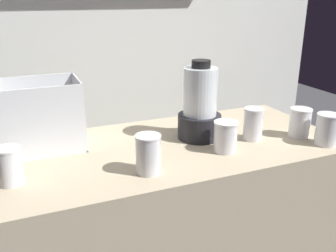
{
  "coord_description": "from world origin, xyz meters",
  "views": [
    {
      "loc": [
        -0.52,
        -1.24,
        1.46
      ],
      "look_at": [
        0.0,
        0.0,
        0.98
      ],
      "focal_mm": 39.49,
      "sensor_mm": 36.0,
      "label": 1
    }
  ],
  "objects_px": {
    "juice_cup_carrot_far_right": "(300,124)",
    "juice_cup_beet_rightmost": "(327,130)",
    "carrot_display_bin": "(37,128)",
    "juice_cup_orange_left": "(148,156)",
    "juice_cup_beet_far_left": "(10,167)",
    "juice_cup_pomegranate_right": "(253,126)",
    "juice_cup_orange_middle": "(225,138)",
    "blender_pitcher": "(200,107)"
  },
  "relations": [
    {
      "from": "juice_cup_beet_far_left",
      "to": "juice_cup_carrot_far_right",
      "type": "distance_m",
      "value": 1.12
    },
    {
      "from": "juice_cup_orange_left",
      "to": "juice_cup_pomegranate_right",
      "type": "xyz_separation_m",
      "value": [
        0.49,
        0.12,
        -0.0
      ]
    },
    {
      "from": "juice_cup_orange_left",
      "to": "juice_cup_beet_rightmost",
      "type": "relative_size",
      "value": 1.06
    },
    {
      "from": "juice_cup_orange_middle",
      "to": "juice_cup_beet_rightmost",
      "type": "relative_size",
      "value": 0.94
    },
    {
      "from": "carrot_display_bin",
      "to": "juice_cup_beet_rightmost",
      "type": "height_order",
      "value": "carrot_display_bin"
    },
    {
      "from": "juice_cup_orange_left",
      "to": "juice_cup_orange_middle",
      "type": "distance_m",
      "value": 0.33
    },
    {
      "from": "juice_cup_beet_far_left",
      "to": "juice_cup_orange_middle",
      "type": "height_order",
      "value": "juice_cup_beet_far_left"
    },
    {
      "from": "juice_cup_pomegranate_right",
      "to": "juice_cup_orange_left",
      "type": "bearing_deg",
      "value": -166.44
    },
    {
      "from": "juice_cup_orange_middle",
      "to": "juice_cup_pomegranate_right",
      "type": "bearing_deg",
      "value": 20.54
    },
    {
      "from": "carrot_display_bin",
      "to": "juice_cup_pomegranate_right",
      "type": "bearing_deg",
      "value": -16.19
    },
    {
      "from": "carrot_display_bin",
      "to": "blender_pitcher",
      "type": "xyz_separation_m",
      "value": [
        0.62,
        -0.13,
        0.05
      ]
    },
    {
      "from": "juice_cup_orange_left",
      "to": "juice_cup_carrot_far_right",
      "type": "relative_size",
      "value": 1.09
    },
    {
      "from": "carrot_display_bin",
      "to": "juice_cup_pomegranate_right",
      "type": "distance_m",
      "value": 0.85
    },
    {
      "from": "juice_cup_orange_middle",
      "to": "juice_cup_pomegranate_right",
      "type": "xyz_separation_m",
      "value": [
        0.17,
        0.06,
        0.01
      ]
    },
    {
      "from": "juice_cup_carrot_far_right",
      "to": "juice_cup_beet_rightmost",
      "type": "height_order",
      "value": "juice_cup_beet_rightmost"
    },
    {
      "from": "juice_cup_pomegranate_right",
      "to": "blender_pitcher",
      "type": "bearing_deg",
      "value": 152.19
    },
    {
      "from": "juice_cup_beet_far_left",
      "to": "blender_pitcher",
      "type": "bearing_deg",
      "value": 10.09
    },
    {
      "from": "blender_pitcher",
      "to": "juice_cup_carrot_far_right",
      "type": "xyz_separation_m",
      "value": [
        0.39,
        -0.15,
        -0.07
      ]
    },
    {
      "from": "carrot_display_bin",
      "to": "juice_cup_orange_left",
      "type": "distance_m",
      "value": 0.48
    },
    {
      "from": "juice_cup_beet_far_left",
      "to": "juice_cup_orange_left",
      "type": "distance_m",
      "value": 0.43
    },
    {
      "from": "juice_cup_pomegranate_right",
      "to": "juice_cup_beet_rightmost",
      "type": "distance_m",
      "value": 0.28
    },
    {
      "from": "juice_cup_carrot_far_right",
      "to": "juice_cup_beet_rightmost",
      "type": "bearing_deg",
      "value": -70.89
    },
    {
      "from": "juice_cup_beet_rightmost",
      "to": "juice_cup_carrot_far_right",
      "type": "bearing_deg",
      "value": 109.11
    },
    {
      "from": "juice_cup_carrot_far_right",
      "to": "juice_cup_beet_rightmost",
      "type": "distance_m",
      "value": 0.12
    },
    {
      "from": "juice_cup_beet_rightmost",
      "to": "carrot_display_bin",
      "type": "bearing_deg",
      "value": 159.45
    },
    {
      "from": "juice_cup_beet_far_left",
      "to": "juice_cup_beet_rightmost",
      "type": "height_order",
      "value": "juice_cup_beet_rightmost"
    },
    {
      "from": "carrot_display_bin",
      "to": "juice_cup_carrot_far_right",
      "type": "xyz_separation_m",
      "value": [
        1.01,
        -0.28,
        -0.03
      ]
    },
    {
      "from": "carrot_display_bin",
      "to": "juice_cup_orange_left",
      "type": "height_order",
      "value": "carrot_display_bin"
    },
    {
      "from": "juice_cup_orange_middle",
      "to": "juice_cup_carrot_far_right",
      "type": "height_order",
      "value": "juice_cup_carrot_far_right"
    },
    {
      "from": "carrot_display_bin",
      "to": "juice_cup_pomegranate_right",
      "type": "height_order",
      "value": "carrot_display_bin"
    },
    {
      "from": "carrot_display_bin",
      "to": "juice_cup_beet_far_left",
      "type": "relative_size",
      "value": 2.64
    },
    {
      "from": "juice_cup_beet_far_left",
      "to": "juice_cup_pomegranate_right",
      "type": "height_order",
      "value": "juice_cup_pomegranate_right"
    },
    {
      "from": "juice_cup_beet_far_left",
      "to": "juice_cup_beet_rightmost",
      "type": "relative_size",
      "value": 0.97
    },
    {
      "from": "juice_cup_orange_middle",
      "to": "juice_cup_beet_rightmost",
      "type": "distance_m",
      "value": 0.41
    },
    {
      "from": "juice_cup_carrot_far_right",
      "to": "carrot_display_bin",
      "type": "bearing_deg",
      "value": 164.3
    },
    {
      "from": "blender_pitcher",
      "to": "juice_cup_beet_far_left",
      "type": "distance_m",
      "value": 0.74
    },
    {
      "from": "carrot_display_bin",
      "to": "juice_cup_orange_left",
      "type": "bearing_deg",
      "value": -47.98
    },
    {
      "from": "juice_cup_beet_far_left",
      "to": "juice_cup_carrot_far_right",
      "type": "xyz_separation_m",
      "value": [
        1.12,
        -0.02,
        -0.0
      ]
    },
    {
      "from": "blender_pitcher",
      "to": "carrot_display_bin",
      "type": "bearing_deg",
      "value": 167.77
    },
    {
      "from": "juice_cup_beet_far_left",
      "to": "juice_cup_pomegranate_right",
      "type": "bearing_deg",
      "value": 1.7
    },
    {
      "from": "juice_cup_orange_left",
      "to": "juice_cup_pomegranate_right",
      "type": "distance_m",
      "value": 0.51
    },
    {
      "from": "juice_cup_beet_far_left",
      "to": "juice_cup_pomegranate_right",
      "type": "xyz_separation_m",
      "value": [
        0.92,
        0.03,
        0.0
      ]
    }
  ]
}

